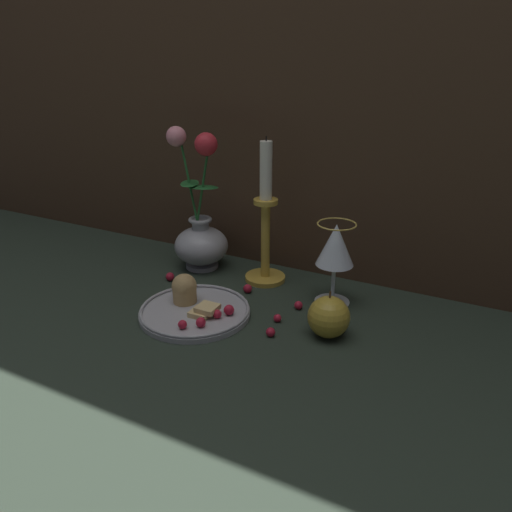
{
  "coord_description": "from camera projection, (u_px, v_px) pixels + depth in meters",
  "views": [
    {
      "loc": [
        0.44,
        -0.76,
        0.47
      ],
      "look_at": [
        0.02,
        0.03,
        0.1
      ],
      "focal_mm": 35.0,
      "sensor_mm": 36.0,
      "label": 1
    }
  ],
  "objects": [
    {
      "name": "wine_glass",
      "position": [
        335.0,
        248.0,
        0.96
      ],
      "size": [
        0.08,
        0.08,
        0.17
      ],
      "color": "silver",
      "rests_on": "ground_plane"
    },
    {
      "name": "vase",
      "position": [
        200.0,
        233.0,
        1.14
      ],
      "size": [
        0.13,
        0.12,
        0.32
      ],
      "color": "#A3A3A8",
      "rests_on": "ground_plane"
    },
    {
      "name": "ground_plane",
      "position": [
        238.0,
        306.0,
        0.99
      ],
      "size": [
        2.4,
        2.4,
        0.0
      ],
      "primitive_type": "plane",
      "color": "#232D23",
      "rests_on": "ground"
    },
    {
      "name": "berry_by_glass_stem",
      "position": [
        170.0,
        277.0,
        1.1
      ],
      "size": [
        0.02,
        0.02,
        0.02
      ],
      "primitive_type": "sphere",
      "color": "#AD192D",
      "rests_on": "ground_plane"
    },
    {
      "name": "apple_beside_vase",
      "position": [
        329.0,
        317.0,
        0.87
      ],
      "size": [
        0.07,
        0.07,
        0.09
      ],
      "color": "#B2932D",
      "rests_on": "ground_plane"
    },
    {
      "name": "berry_under_candlestick",
      "position": [
        298.0,
        305.0,
        0.97
      ],
      "size": [
        0.02,
        0.02,
        0.02
      ],
      "primitive_type": "sphere",
      "color": "#AD192D",
      "rests_on": "ground_plane"
    },
    {
      "name": "candlestick",
      "position": [
        266.0,
        228.0,
        1.06
      ],
      "size": [
        0.09,
        0.09,
        0.31
      ],
      "color": "gold",
      "rests_on": "ground_plane"
    },
    {
      "name": "plate_with_pastries",
      "position": [
        193.0,
        307.0,
        0.96
      ],
      "size": [
        0.21,
        0.21,
        0.07
      ],
      "color": "#A3A3A8",
      "rests_on": "ground_plane"
    },
    {
      "name": "berry_far_right",
      "position": [
        277.0,
        318.0,
        0.93
      ],
      "size": [
        0.02,
        0.02,
        0.02
      ],
      "primitive_type": "sphere",
      "color": "#AD192D",
      "rests_on": "ground_plane"
    },
    {
      "name": "berry_near_plate",
      "position": [
        248.0,
        289.0,
        1.04
      ],
      "size": [
        0.02,
        0.02,
        0.02
      ],
      "primitive_type": "sphere",
      "color": "#AD192D",
      "rests_on": "ground_plane"
    },
    {
      "name": "berry_front_center",
      "position": [
        271.0,
        332.0,
        0.88
      ],
      "size": [
        0.02,
        0.02,
        0.02
      ],
      "primitive_type": "sphere",
      "color": "#AD192D",
      "rests_on": "ground_plane"
    }
  ]
}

